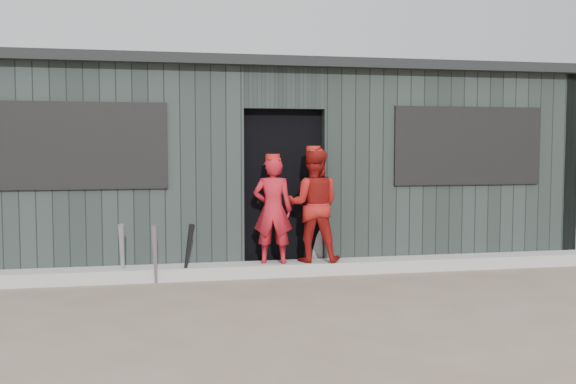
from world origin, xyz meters
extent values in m
plane|color=brown|center=(0.00, 0.00, 0.00)|extent=(80.00, 80.00, 0.00)
cube|color=#9B9C97|center=(0.00, 1.82, 0.07)|extent=(8.00, 0.36, 0.15)
cone|color=#9A9BA3|center=(-1.92, 1.71, 0.34)|extent=(0.07, 0.30, 0.69)
cone|color=gray|center=(-1.56, 1.55, 0.34)|extent=(0.09, 0.24, 0.69)
cone|color=black|center=(-1.19, 1.63, 0.34)|extent=(0.18, 0.30, 0.67)
imported|color=#A81420|center=(-0.18, 1.81, 0.79)|extent=(0.52, 0.40, 1.28)
imported|color=maroon|center=(0.32, 1.84, 0.84)|extent=(0.77, 0.66, 1.37)
imported|color=#BABABA|center=(0.61, 2.23, 0.68)|extent=(0.72, 0.53, 1.35)
cube|color=black|center=(0.00, 3.50, 1.20)|extent=(7.60, 2.70, 2.20)
cube|color=#29312F|center=(-2.25, 2.10, 1.25)|extent=(3.50, 0.20, 2.50)
cube|color=#272F2C|center=(2.25, 2.10, 1.25)|extent=(3.50, 0.20, 2.50)
cube|color=#242B29|center=(0.00, 2.10, 2.25)|extent=(1.00, 0.20, 0.50)
cube|color=#28302D|center=(3.90, 3.50, 1.25)|extent=(0.20, 3.00, 2.50)
cube|color=#272E2B|center=(0.00, 4.90, 1.25)|extent=(8.00, 0.20, 2.50)
cube|color=black|center=(0.00, 3.50, 2.56)|extent=(8.30, 3.30, 0.12)
cube|color=black|center=(-2.40, 1.98, 1.55)|extent=(2.00, 0.04, 1.00)
cube|color=black|center=(2.40, 1.98, 1.55)|extent=(2.00, 0.04, 1.00)
cube|color=black|center=(-0.27, 2.41, 1.35)|extent=(0.21, 0.21, 0.98)
cube|color=black|center=(0.12, 2.74, 1.30)|extent=(0.22, 0.20, 0.79)
camera|label=1|loc=(-1.48, -5.66, 1.53)|focal=40.00mm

